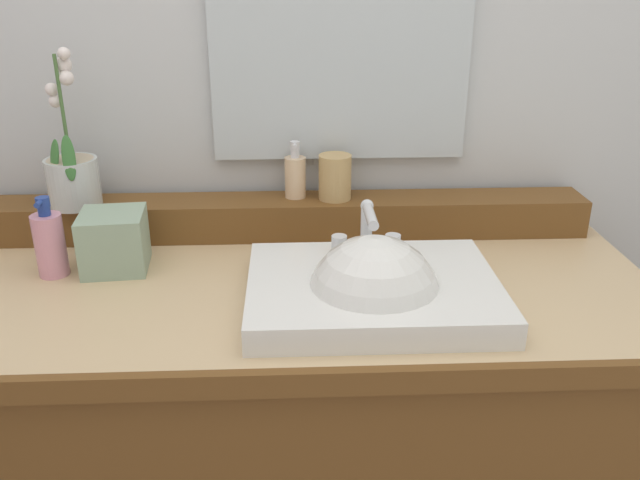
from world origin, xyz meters
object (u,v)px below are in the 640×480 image
Objects in this scene: sink_basin at (373,297)px; soap_dispenser at (295,175)px; tissue_box at (114,241)px; lotion_bottle at (50,243)px; tumbler_cup at (335,177)px; potted_plant at (72,172)px.

soap_dispenser reaches higher than sink_basin.
tissue_box is (-0.38, -0.19, -0.08)m from soap_dispenser.
lotion_bottle reaches higher than tissue_box.
tissue_box is (-0.47, -0.17, -0.08)m from tumbler_cup.
lotion_bottle is (-0.50, -0.22, -0.07)m from soap_dispenser.
lotion_bottle is at bearing -161.47° from tumbler_cup.
potted_plant is at bearing -178.11° from tumbler_cup.
lotion_bottle is at bearing -91.60° from potted_plant.
soap_dispenser is 0.79× the size of lotion_bottle.
tumbler_cup is at bearing 18.53° from lotion_bottle.
sink_basin is 0.56m from tissue_box.
lotion_bottle is (-0.65, 0.17, 0.05)m from sink_basin.
potted_plant is 0.50m from soap_dispenser.
potted_plant reaches higher than sink_basin.
potted_plant reaches higher than lotion_bottle.
sink_basin is 0.39m from tumbler_cup.
potted_plant is at bearing 88.40° from lotion_bottle.
sink_basin is 0.74m from potted_plant.
soap_dispenser is at bearing 4.06° from potted_plant.
tumbler_cup is at bearing 1.89° from potted_plant.
sink_basin is 4.49× the size of tumbler_cup.
soap_dispenser is at bearing 23.17° from lotion_bottle.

